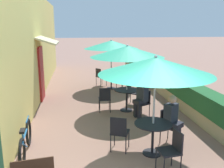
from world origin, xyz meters
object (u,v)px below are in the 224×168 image
(cafe_chair_near_right, at_px, (119,131))
(coffee_cup_far, at_px, (109,72))
(patio_table_far, at_px, (111,77))
(patio_umbrella_mid, at_px, (127,52))
(patio_table_near, at_px, (153,131))
(patio_umbrella_far, at_px, (111,45))
(seated_patron_near_left, at_px, (173,118))
(cafe_chair_far_left, at_px, (123,80))
(patio_umbrella_near, at_px, (156,66))
(cafe_chair_near_left, at_px, (168,123))
(cafe_chair_mid_right, at_px, (132,91))
(cafe_chair_mid_back, at_px, (105,97))
(cafe_chair_mid_left, at_px, (143,101))
(seated_patron_mid_left, at_px, (141,97))
(cafe_chair_near_back, at_px, (172,148))
(bicycle_leaning, at_px, (26,141))
(patio_table_mid, at_px, (127,95))
(cafe_chair_far_right, at_px, (100,76))

(cafe_chair_near_right, height_order, coffee_cup_far, cafe_chair_near_right)
(patio_table_far, bearing_deg, patio_umbrella_mid, -88.52)
(patio_table_near, xyz_separation_m, patio_umbrella_mid, (0.02, 3.06, 1.49))
(patio_umbrella_far, bearing_deg, seated_patron_near_left, -83.17)
(cafe_chair_near_right, distance_m, coffee_cup_far, 6.03)
(patio_umbrella_far, bearing_deg, cafe_chair_far_left, -52.58)
(patio_umbrella_near, relative_size, coffee_cup_far, 27.49)
(cafe_chair_near_right, relative_size, coffee_cup_far, 9.67)
(cafe_chair_near_left, xyz_separation_m, patio_umbrella_mid, (-0.55, 2.54, 1.54))
(cafe_chair_near_right, relative_size, patio_umbrella_far, 0.35)
(patio_umbrella_near, height_order, cafe_chair_mid_right, patio_umbrella_near)
(cafe_chair_mid_back, relative_size, patio_umbrella_far, 0.35)
(seated_patron_near_left, distance_m, patio_umbrella_far, 6.02)
(cafe_chair_mid_left, bearing_deg, cafe_chair_far_left, -27.36)
(seated_patron_mid_left, height_order, patio_table_far, seated_patron_mid_left)
(cafe_chair_near_right, height_order, patio_table_far, cafe_chair_near_right)
(cafe_chair_near_back, relative_size, patio_umbrella_mid, 0.35)
(patio_umbrella_mid, xyz_separation_m, patio_table_far, (-0.08, 3.19, -1.49))
(bicycle_leaning, bearing_deg, seated_patron_near_left, -1.77)
(patio_table_mid, height_order, cafe_chair_mid_left, cafe_chair_mid_left)
(patio_umbrella_mid, relative_size, patio_table_far, 2.91)
(cafe_chair_far_right, bearing_deg, cafe_chair_near_back, -26.44)
(cafe_chair_far_left, bearing_deg, seated_patron_mid_left, 147.33)
(cafe_chair_mid_back, relative_size, cafe_chair_far_right, 1.00)
(seated_patron_near_left, bearing_deg, patio_table_near, -2.65)
(cafe_chair_near_back, height_order, coffee_cup_far, cafe_chair_near_back)
(bicycle_leaning, bearing_deg, cafe_chair_near_back, -23.04)
(cafe_chair_near_left, distance_m, cafe_chair_mid_back, 2.82)
(cafe_chair_near_back, distance_m, patio_table_mid, 3.82)
(patio_table_mid, bearing_deg, patio_umbrella_far, 91.48)
(cafe_chair_near_right, bearing_deg, patio_umbrella_mid, 98.18)
(cafe_chair_far_right, bearing_deg, bicycle_leaning, -51.35)
(patio_table_mid, height_order, patio_umbrella_far, patio_umbrella_far)
(cafe_chair_near_right, relative_size, patio_table_mid, 1.02)
(seated_patron_near_left, bearing_deg, patio_umbrella_near, -2.65)
(patio_umbrella_near, height_order, bicycle_leaning, patio_umbrella_near)
(coffee_cup_far, bearing_deg, patio_umbrella_near, -88.62)
(cafe_chair_far_right, bearing_deg, cafe_chair_mid_back, -34.93)
(cafe_chair_near_left, distance_m, cafe_chair_near_back, 1.33)
(patio_table_near, distance_m, cafe_chair_mid_back, 3.10)
(cafe_chair_near_left, xyz_separation_m, cafe_chair_mid_left, (-0.12, 1.90, 0.00))
(cafe_chair_near_left, height_order, cafe_chair_far_right, same)
(seated_patron_near_left, xyz_separation_m, cafe_chair_near_right, (-1.37, -0.20, -0.17))
(coffee_cup_far, bearing_deg, patio_umbrella_mid, -86.97)
(cafe_chair_near_back, height_order, cafe_chair_mid_left, same)
(cafe_chair_near_left, xyz_separation_m, seated_patron_mid_left, (-0.22, 1.85, 0.17))
(seated_patron_mid_left, bearing_deg, patio_umbrella_near, 143.54)
(cafe_chair_near_back, bearing_deg, coffee_cup_far, -4.36)
(patio_umbrella_near, distance_m, patio_table_far, 6.43)
(cafe_chair_near_right, xyz_separation_m, patio_umbrella_far, (0.67, 6.02, 1.54))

